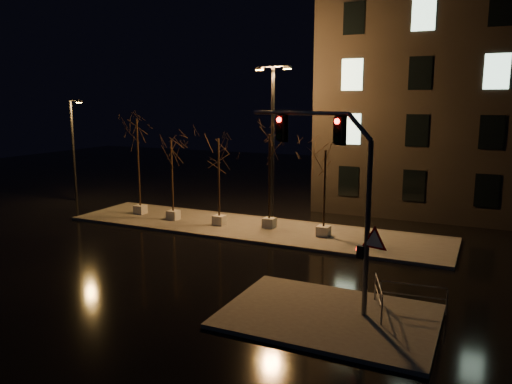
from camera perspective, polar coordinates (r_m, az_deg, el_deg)
The scene contains 13 objects.
ground at distance 23.44m, azimuth -7.03°, elevation -7.63°, with size 90.00×90.00×0.00m, color black.
median at distance 28.46m, azimuth -0.57°, elevation -4.16°, with size 22.00×5.00×0.15m, color #4C4A44.
sidewalk_corner at distance 17.47m, azimuth 8.31°, elevation -13.85°, with size 7.00×5.00×0.15m, color #4C4A44.
tree_0 at distance 31.91m, azimuth -13.40°, elevation 5.79°, with size 1.80×1.80×6.16m.
tree_1 at distance 30.01m, azimuth -9.63°, elevation 3.83°, with size 1.80×1.80×4.91m.
tree_2 at distance 28.33m, azimuth -4.31°, elevation 3.91°, with size 1.80×1.80×5.13m.
tree_3 at distance 27.60m, azimuth 1.56°, elevation 4.21°, with size 1.80×1.80×5.41m.
tree_4 at distance 26.08m, azimuth 7.89°, elevation 2.58°, with size 1.80×1.80×4.71m.
traffic_signal_mast at distance 16.83m, azimuth 9.47°, elevation 1.18°, with size 5.36×1.40×6.72m.
streetlight_main at distance 28.65m, azimuth 1.93°, elevation 6.63°, with size 2.26×0.48×9.01m.
streetlight_far at distance 38.43m, azimuth -20.09°, elevation 4.97°, with size 1.42×0.54×7.32m.
guard_rail_a at distance 18.09m, azimuth 17.53°, elevation -10.98°, with size 2.19×0.25×0.95m.
guard_rail_b at distance 17.70m, azimuth 13.82°, elevation -11.16°, with size 0.68×2.04×1.01m.
Camera 1 is at (12.00, -18.80, 7.20)m, focal length 35.00 mm.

